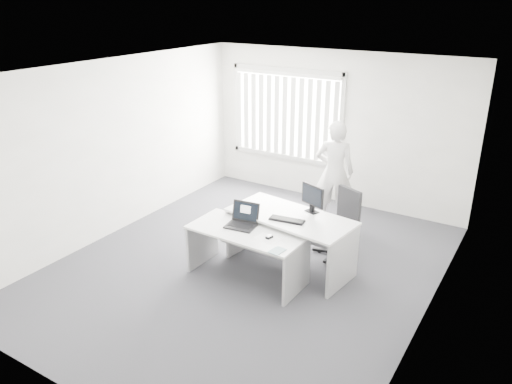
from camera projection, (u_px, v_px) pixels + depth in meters
The scene contains 18 objects.
ground at pixel (247, 266), 7.27m from camera, with size 6.00×6.00×0.00m, color #424248.
wall_back at pixel (335, 129), 9.12m from camera, with size 5.00×0.02×2.80m, color white.
wall_front at pixel (62, 275), 4.38m from camera, with size 5.00×0.02×2.80m, color white.
wall_left at pixel (115, 148), 7.97m from camera, with size 0.02×6.00×2.80m, color white.
wall_right at pixel (436, 216), 5.53m from camera, with size 0.02×6.00×2.80m, color white.
ceiling at pixel (246, 71), 6.23m from camera, with size 5.00×6.00×0.02m, color white.
window at pixel (286, 114), 9.52m from camera, with size 2.32×0.06×1.76m, color #BBBBB6.
blinds at pixel (285, 117), 9.49m from camera, with size 2.20×0.10×1.50m, color white, non-canonical shape.
desk_near at pixel (247, 244), 6.80m from camera, with size 1.61×0.78×0.73m.
desk_far at pixel (290, 230), 7.06m from camera, with size 1.87×1.06×0.81m.
office_chair at pixel (340, 235), 7.49m from camera, with size 0.77×0.77×1.04m.
person at pixel (334, 172), 8.44m from camera, with size 0.65×0.43×1.78m, color silver.
laptop at pixel (240, 217), 6.76m from camera, with size 0.40×0.35×0.31m, color black, non-canonical shape.
paper_sheet at pixel (267, 239), 6.50m from camera, with size 0.31×0.22×0.00m, color white.
mouse at pixel (269, 237), 6.50m from camera, with size 0.06×0.10×0.04m, color #AAAAAC, non-canonical shape.
booklet at pixel (277, 251), 6.18m from camera, with size 0.14×0.20×0.01m, color white.
keyboard at pixel (287, 220), 6.81m from camera, with size 0.49×0.16×0.02m, color black.
monitor at pixel (312, 199), 7.01m from camera, with size 0.41×0.12×0.41m, color black, non-canonical shape.
Camera 1 is at (3.44, -5.34, 3.70)m, focal length 35.00 mm.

